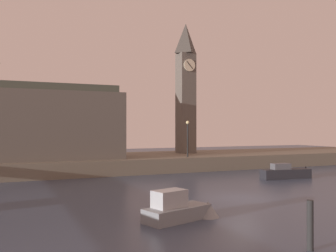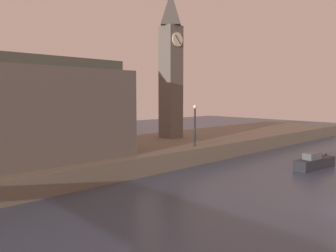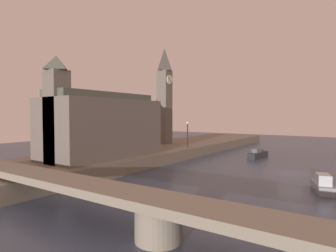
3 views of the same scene
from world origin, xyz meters
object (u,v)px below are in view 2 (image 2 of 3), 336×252
(clock_tower, at_px, (171,63))
(streetlamp, at_px, (195,120))
(boat_barge_dark, at_px, (317,162))
(parliament_hall, at_px, (26,110))

(clock_tower, height_order, streetlamp, clock_tower)
(boat_barge_dark, bearing_deg, streetlamp, 123.64)
(clock_tower, distance_m, streetlamp, 9.02)
(streetlamp, relative_size, boat_barge_dark, 0.72)
(clock_tower, height_order, parliament_hall, clock_tower)
(streetlamp, distance_m, boat_barge_dark, 11.12)
(parliament_hall, xyz_separation_m, boat_barge_dark, (19.92, -12.08, -4.64))
(streetlamp, height_order, boat_barge_dark, streetlamp)
(parliament_hall, relative_size, boat_barge_dark, 2.63)
(clock_tower, relative_size, parliament_hall, 1.15)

